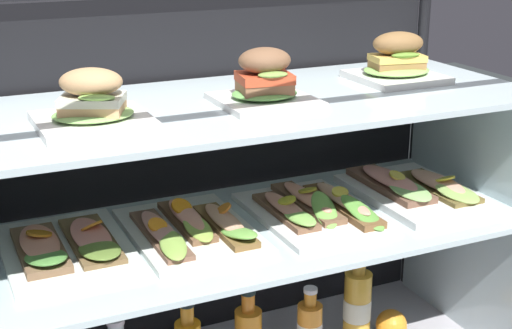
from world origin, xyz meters
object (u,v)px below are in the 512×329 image
object	(u,v)px
plated_roll_sandwich_near_right_corner	(397,64)
open_sandwich_tray_near_left_corner	(192,229)
open_sandwich_tray_center	(66,247)
juice_bottle_front_second	(357,306)
orange_fruit_beside_bottles	(391,325)
plated_roll_sandwich_center	(267,83)
open_sandwich_tray_right_of_center	(315,208)
open_sandwich_tray_far_right	(414,189)
plated_roll_sandwich_right_of_center	(93,107)

from	to	relation	value
plated_roll_sandwich_near_right_corner	open_sandwich_tray_near_left_corner	xyz separation A→B (m)	(-0.51, -0.03, -0.30)
open_sandwich_tray_center	juice_bottle_front_second	size ratio (longest dim) A/B	1.45
plated_roll_sandwich_near_right_corner	open_sandwich_tray_center	distance (m)	0.82
open_sandwich_tray_center	open_sandwich_tray_near_left_corner	size ratio (longest dim) A/B	1.00
open_sandwich_tray_center	orange_fruit_beside_bottles	distance (m)	0.85
plated_roll_sandwich_near_right_corner	juice_bottle_front_second	bearing A→B (deg)	-179.11
open_sandwich_tray_center	plated_roll_sandwich_center	bearing A→B (deg)	-8.84
open_sandwich_tray_center	open_sandwich_tray_right_of_center	distance (m)	0.54
juice_bottle_front_second	orange_fruit_beside_bottles	bearing A→B (deg)	-14.29
plated_roll_sandwich_near_right_corner	open_sandwich_tray_right_of_center	size ratio (longest dim) A/B	0.53
open_sandwich_tray_center	orange_fruit_beside_bottles	size ratio (longest dim) A/B	4.40
open_sandwich_tray_center	open_sandwich_tray_right_of_center	bearing A→B (deg)	-3.00
open_sandwich_tray_right_of_center	juice_bottle_front_second	size ratio (longest dim) A/B	1.46
plated_roll_sandwich_center	open_sandwich_tray_near_left_corner	distance (m)	0.34
orange_fruit_beside_bottles	plated_roll_sandwich_near_right_corner	bearing A→B (deg)	119.98
open_sandwich_tray_near_left_corner	plated_roll_sandwich_center	bearing A→B (deg)	-16.44
plated_roll_sandwich_center	open_sandwich_tray_far_right	xyz separation A→B (m)	(0.41, 0.04, -0.30)
open_sandwich_tray_center	open_sandwich_tray_far_right	bearing A→B (deg)	-1.61
plated_roll_sandwich_right_of_center	plated_roll_sandwich_center	world-z (taller)	plated_roll_sandwich_center
plated_roll_sandwich_right_of_center	plated_roll_sandwich_near_right_corner	xyz separation A→B (m)	(0.71, 0.09, 0.00)
plated_roll_sandwich_right_of_center	orange_fruit_beside_bottles	distance (m)	0.98
plated_roll_sandwich_center	juice_bottle_front_second	world-z (taller)	plated_roll_sandwich_center
open_sandwich_tray_right_of_center	orange_fruit_beside_bottles	distance (m)	0.43
plated_roll_sandwich_right_of_center	open_sandwich_tray_right_of_center	xyz separation A→B (m)	(0.49, 0.06, -0.30)
plated_roll_sandwich_near_right_corner	open_sandwich_tray_center	bearing A→B (deg)	-179.39
plated_roll_sandwich_near_right_corner	open_sandwich_tray_far_right	bearing A→B (deg)	-32.44
plated_roll_sandwich_right_of_center	open_sandwich_tray_center	size ratio (longest dim) A/B	0.58
plated_roll_sandwich_right_of_center	plated_roll_sandwich_center	distance (m)	0.35
open_sandwich_tray_near_left_corner	open_sandwich_tray_right_of_center	distance (m)	0.29
plated_roll_sandwich_center	open_sandwich_tray_center	xyz separation A→B (m)	(-0.40, 0.06, -0.30)
juice_bottle_front_second	orange_fruit_beside_bottles	xyz separation A→B (m)	(0.09, -0.02, -0.06)
plated_roll_sandwich_right_of_center	orange_fruit_beside_bottles	world-z (taller)	plated_roll_sandwich_right_of_center
plated_roll_sandwich_near_right_corner	juice_bottle_front_second	xyz separation A→B (m)	(-0.08, -0.00, -0.59)
open_sandwich_tray_far_right	plated_roll_sandwich_right_of_center	bearing A→B (deg)	-175.27
open_sandwich_tray_right_of_center	juice_bottle_front_second	xyz separation A→B (m)	(0.15, 0.04, -0.30)
open_sandwich_tray_near_left_corner	orange_fruit_beside_bottles	bearing A→B (deg)	0.36
open_sandwich_tray_center	open_sandwich_tray_near_left_corner	bearing A→B (deg)	-4.25
open_sandwich_tray_right_of_center	open_sandwich_tray_center	bearing A→B (deg)	177.00
plated_roll_sandwich_right_of_center	juice_bottle_front_second	bearing A→B (deg)	8.31
open_sandwich_tray_near_left_corner	juice_bottle_front_second	size ratio (longest dim) A/B	1.45
orange_fruit_beside_bottles	juice_bottle_front_second	bearing A→B (deg)	165.71
open_sandwich_tray_near_left_corner	plated_roll_sandwich_right_of_center	bearing A→B (deg)	-161.75
open_sandwich_tray_near_left_corner	juice_bottle_front_second	bearing A→B (deg)	3.44
plated_roll_sandwich_right_of_center	orange_fruit_beside_bottles	bearing A→B (deg)	5.52
open_sandwich_tray_center	orange_fruit_beside_bottles	xyz separation A→B (m)	(0.78, -0.02, -0.36)
plated_roll_sandwich_right_of_center	open_sandwich_tray_center	distance (m)	0.31
plated_roll_sandwich_center	open_sandwich_tray_near_left_corner	world-z (taller)	plated_roll_sandwich_center
orange_fruit_beside_bottles	open_sandwich_tray_center	bearing A→B (deg)	178.84
open_sandwich_tray_center	open_sandwich_tray_right_of_center	xyz separation A→B (m)	(0.54, -0.03, 0.00)
juice_bottle_front_second	open_sandwich_tray_right_of_center	bearing A→B (deg)	-166.36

